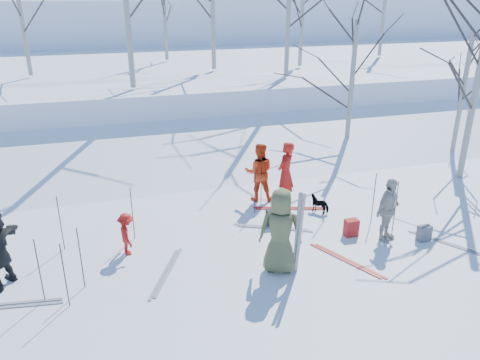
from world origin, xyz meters
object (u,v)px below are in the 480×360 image
object	(u,v)px
skier_olive_center	(280,231)
backpack_red	(351,228)
dog	(320,204)
backpack_dark	(273,217)
skier_red_seated	(127,234)
skier_redor_behind	(259,172)
backpack_grey	(424,233)
skier_red_north	(285,173)
skier_cream_east	(388,210)

from	to	relation	value
skier_olive_center	backpack_red	size ratio (longest dim) A/B	4.45
dog	backpack_dark	bearing A→B (deg)	-29.56
skier_red_seated	dog	size ratio (longest dim) A/B	1.80
skier_redor_behind	backpack_grey	distance (m)	4.57
backpack_red	skier_red_north	bearing A→B (deg)	110.91
backpack_grey	skier_redor_behind	bearing A→B (deg)	131.91
skier_olive_center	backpack_red	distance (m)	2.52
skier_red_north	skier_redor_behind	size ratio (longest dim) A/B	1.06
skier_olive_center	skier_red_north	world-z (taller)	skier_olive_center
skier_redor_behind	dog	distance (m)	1.90
dog	skier_redor_behind	bearing A→B (deg)	-85.26
skier_redor_behind	skier_cream_east	size ratio (longest dim) A/B	1.08
skier_red_north	skier_red_seated	bearing A→B (deg)	-22.17
skier_olive_center	skier_red_seated	distance (m)	3.47
skier_cream_east	backpack_dark	bearing A→B (deg)	119.78
skier_olive_center	skier_redor_behind	bearing A→B (deg)	-79.66
backpack_red	backpack_dark	xyz separation A→B (m)	(-1.62, 1.09, -0.01)
dog	skier_red_seated	bearing A→B (deg)	-34.45
skier_red_north	skier_redor_behind	world-z (taller)	skier_red_north
backpack_dark	backpack_red	bearing A→B (deg)	-33.98
skier_red_north	skier_cream_east	xyz separation A→B (m)	(1.54, -2.62, -0.11)
skier_olive_center	dog	bearing A→B (deg)	-109.09
skier_redor_behind	skier_red_seated	distance (m)	4.28
skier_red_north	backpack_dark	bearing A→B (deg)	14.72
skier_cream_east	dog	distance (m)	2.08
skier_redor_behind	backpack_grey	world-z (taller)	skier_redor_behind
skier_olive_center	dog	world-z (taller)	skier_olive_center
skier_red_seated	dog	bearing A→B (deg)	-88.01
skier_redor_behind	dog	world-z (taller)	skier_redor_behind
backpack_red	backpack_dark	distance (m)	1.95
skier_redor_behind	dog	bearing A→B (deg)	154.74
skier_red_north	backpack_dark	size ratio (longest dim) A/B	4.46
backpack_red	backpack_grey	xyz separation A→B (m)	(1.54, -0.72, -0.02)
dog	backpack_red	bearing A→B (deg)	53.20
skier_cream_east	backpack_grey	bearing A→B (deg)	-48.20
skier_red_north	skier_cream_east	bearing A→B (deg)	78.88
skier_olive_center	backpack_grey	xyz separation A→B (m)	(3.77, 0.21, -0.74)
dog	skier_red_north	bearing A→B (deg)	-91.50
skier_redor_behind	backpack_red	world-z (taller)	skier_redor_behind
skier_red_seated	backpack_red	size ratio (longest dim) A/B	2.37
backpack_red	backpack_dark	world-z (taller)	backpack_red
skier_red_north	skier_cream_east	distance (m)	3.04
skier_redor_behind	skier_olive_center	bearing A→B (deg)	95.35
skier_red_seated	backpack_dark	size ratio (longest dim) A/B	2.49
skier_redor_behind	backpack_grey	bearing A→B (deg)	149.08
skier_olive_center	skier_red_north	xyz separation A→B (m)	(1.38, 3.16, -0.04)
skier_redor_behind	backpack_dark	world-z (taller)	skier_redor_behind
skier_cream_east	backpack_grey	world-z (taller)	skier_cream_east
skier_cream_east	dog	xyz separation A→B (m)	(-0.84, 1.83, -0.54)
skier_red_north	skier_red_seated	xyz separation A→B (m)	(-4.41, -1.55, -0.39)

